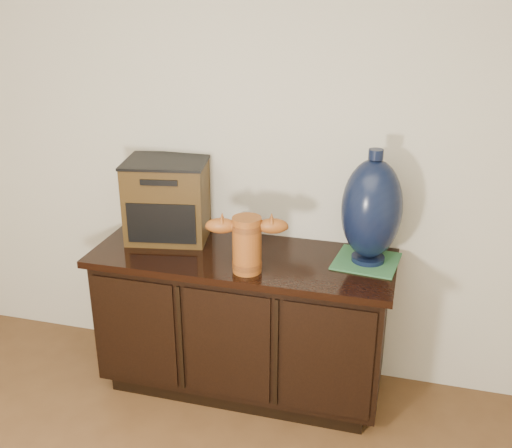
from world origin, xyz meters
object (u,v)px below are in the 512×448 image
(terracotta_vessel, at_px, (247,241))
(sideboard, at_px, (243,321))
(lamp_base, at_px, (372,210))
(spray_can, at_px, (247,229))
(tv_radio, at_px, (168,199))

(terracotta_vessel, bearing_deg, sideboard, 99.84)
(terracotta_vessel, relative_size, lamp_base, 0.69)
(lamp_base, relative_size, spray_can, 3.12)
(tv_radio, height_order, lamp_base, lamp_base)
(sideboard, xyz_separation_m, spray_can, (-0.01, 0.12, 0.45))
(terracotta_vessel, xyz_separation_m, lamp_base, (0.52, 0.24, 0.12))
(sideboard, xyz_separation_m, terracotta_vessel, (0.07, -0.16, 0.52))
(terracotta_vessel, bearing_deg, spray_can, 92.03)
(lamp_base, height_order, spray_can, lamp_base)
(sideboard, distance_m, lamp_base, 0.87)
(terracotta_vessel, distance_m, lamp_base, 0.58)
(terracotta_vessel, height_order, tv_radio, tv_radio)
(tv_radio, relative_size, spray_can, 2.65)
(tv_radio, height_order, spray_can, tv_radio)
(sideboard, xyz_separation_m, lamp_base, (0.59, 0.08, 0.63))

